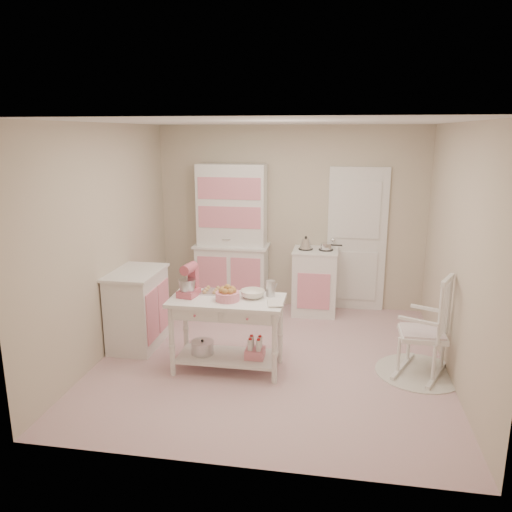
{
  "coord_description": "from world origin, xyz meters",
  "views": [
    {
      "loc": [
        0.69,
        -5.15,
        2.5
      ],
      "look_at": [
        -0.21,
        0.19,
        1.15
      ],
      "focal_mm": 35.0,
      "sensor_mm": 36.0,
      "label": 1
    }
  ],
  "objects_px": {
    "stove": "(315,281)",
    "rocking_chair": "(423,325)",
    "bread_basket": "(228,296)",
    "hutch": "(232,237)",
    "work_table": "(227,334)",
    "stand_mixer": "(188,281)",
    "base_cabinet": "(138,308)"
  },
  "relations": [
    {
      "from": "base_cabinet",
      "to": "work_table",
      "type": "relative_size",
      "value": 0.77
    },
    {
      "from": "work_table",
      "to": "rocking_chair",
      "type": "bearing_deg",
      "value": 6.59
    },
    {
      "from": "stove",
      "to": "stand_mixer",
      "type": "relative_size",
      "value": 2.71
    },
    {
      "from": "rocking_chair",
      "to": "hutch",
      "type": "bearing_deg",
      "value": 168.6
    },
    {
      "from": "hutch",
      "to": "work_table",
      "type": "relative_size",
      "value": 1.73
    },
    {
      "from": "base_cabinet",
      "to": "bread_basket",
      "type": "distance_m",
      "value": 1.37
    },
    {
      "from": "hutch",
      "to": "bread_basket",
      "type": "height_order",
      "value": "hutch"
    },
    {
      "from": "base_cabinet",
      "to": "rocking_chair",
      "type": "xyz_separation_m",
      "value": [
        3.23,
        -0.21,
        0.09
      ]
    },
    {
      "from": "work_table",
      "to": "stand_mixer",
      "type": "xyz_separation_m",
      "value": [
        -0.42,
        0.02,
        0.57
      ]
    },
    {
      "from": "base_cabinet",
      "to": "work_table",
      "type": "height_order",
      "value": "base_cabinet"
    },
    {
      "from": "base_cabinet",
      "to": "bread_basket",
      "type": "height_order",
      "value": "base_cabinet"
    },
    {
      "from": "rocking_chair",
      "to": "work_table",
      "type": "height_order",
      "value": "rocking_chair"
    },
    {
      "from": "hutch",
      "to": "rocking_chair",
      "type": "relative_size",
      "value": 1.89
    },
    {
      "from": "hutch",
      "to": "stand_mixer",
      "type": "relative_size",
      "value": 6.12
    },
    {
      "from": "stove",
      "to": "stand_mixer",
      "type": "distance_m",
      "value": 2.33
    },
    {
      "from": "rocking_chair",
      "to": "base_cabinet",
      "type": "bearing_deg",
      "value": -159.42
    },
    {
      "from": "base_cabinet",
      "to": "stand_mixer",
      "type": "relative_size",
      "value": 2.71
    },
    {
      "from": "bread_basket",
      "to": "work_table",
      "type": "bearing_deg",
      "value": 111.8
    },
    {
      "from": "hutch",
      "to": "stand_mixer",
      "type": "height_order",
      "value": "hutch"
    },
    {
      "from": "base_cabinet",
      "to": "stand_mixer",
      "type": "distance_m",
      "value": 1.02
    },
    {
      "from": "stove",
      "to": "rocking_chair",
      "type": "bearing_deg",
      "value": -54.24
    },
    {
      "from": "stove",
      "to": "work_table",
      "type": "bearing_deg",
      "value": -113.36
    },
    {
      "from": "work_table",
      "to": "hutch",
      "type": "bearing_deg",
      "value": 100.74
    },
    {
      "from": "stove",
      "to": "work_table",
      "type": "height_order",
      "value": "stove"
    },
    {
      "from": "hutch",
      "to": "stove",
      "type": "xyz_separation_m",
      "value": [
        1.2,
        -0.05,
        -0.58
      ]
    },
    {
      "from": "stove",
      "to": "rocking_chair",
      "type": "height_order",
      "value": "rocking_chair"
    },
    {
      "from": "hutch",
      "to": "bread_basket",
      "type": "distance_m",
      "value": 2.06
    },
    {
      "from": "stove",
      "to": "rocking_chair",
      "type": "xyz_separation_m",
      "value": [
        1.21,
        -1.68,
        0.09
      ]
    },
    {
      "from": "base_cabinet",
      "to": "rocking_chair",
      "type": "relative_size",
      "value": 0.84
    },
    {
      "from": "rocking_chair",
      "to": "stove",
      "type": "bearing_deg",
      "value": 150.04
    },
    {
      "from": "rocking_chair",
      "to": "bread_basket",
      "type": "xyz_separation_m",
      "value": [
        -2.02,
        -0.29,
        0.3
      ]
    },
    {
      "from": "base_cabinet",
      "to": "bread_basket",
      "type": "bearing_deg",
      "value": -22.15
    }
  ]
}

